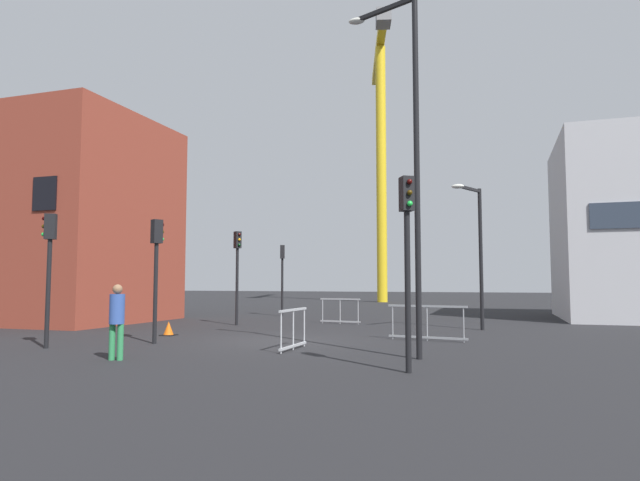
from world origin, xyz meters
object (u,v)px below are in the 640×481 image
Objects in this scene: streetlamp_tall at (409,144)px; traffic_light_near at (407,240)px; streetlamp_short at (477,242)px; traffic_light_far at (156,259)px; traffic_cone_on_verge at (169,329)px; construction_crane at (381,129)px; traffic_light_verge at (49,257)px; traffic_light_corner at (282,268)px; pedestrian_walking at (117,316)px; traffic_light_median at (237,262)px.

streetlamp_tall is 2.25× the size of traffic_light_near.
streetlamp_short reaches higher than traffic_light_far.
streetlamp_tall is 18.85× the size of traffic_cone_on_verge.
traffic_light_verge is (-2.00, -35.90, -13.08)m from construction_crane.
construction_crane is 2.73× the size of streetlamp_tall.
traffic_light_corner is 16.41m from pedestrian_walking.
traffic_cone_on_verge is (0.24, -10.80, -2.30)m from traffic_light_corner.
traffic_cone_on_verge is at bearing -91.54° from construction_crane.
traffic_light_median is at bearing -177.13° from streetlamp_short.
traffic_light_median is 5.22m from traffic_cone_on_verge.
traffic_light_far is at bearing -84.65° from traffic_light_corner.
traffic_light_far is at bearing -89.78° from construction_crane.
streetlamp_short is 1.47× the size of traffic_light_far.
traffic_light_corner is (-8.78, 13.78, -2.61)m from streetlamp_tall.
traffic_light_corner reaches higher than pedestrian_walking.
streetlamp_short reaches higher than traffic_cone_on_verge.
streetlamp_short is 3.06× the size of pedestrian_walking.
traffic_light_verge is 2.83m from traffic_light_far.
streetlamp_tall reaches higher than traffic_light_corner.
streetlamp_short is 11.59m from traffic_light_corner.
traffic_light_near reaches higher than pedestrian_walking.
construction_crane is 13.85× the size of pedestrian_walking.
streetlamp_short is at bearing 2.87° from traffic_light_median.
streetlamp_short is 1.37× the size of traffic_light_median.
construction_crane is 37.15m from streetlamp_tall.
traffic_light_verge is 3.82m from pedestrian_walking.
traffic_cone_on_verge is at bearing -152.55° from streetlamp_short.
traffic_light_median reaches higher than traffic_light_corner.
traffic_light_median is at bearing -85.81° from traffic_light_corner.
traffic_light_far reaches higher than traffic_cone_on_verge.
streetlamp_tall is 2.26× the size of traffic_light_median.
pedestrian_walking is at bearing -126.32° from streetlamp_short.
traffic_cone_on_verge is (-0.22, -4.62, -2.41)m from traffic_light_median.
streetlamp_short is 14.33m from traffic_light_verge.
traffic_light_near reaches higher than traffic_light_median.
streetlamp_tall reaches higher than traffic_light_verge.
traffic_light_verge is 1.01× the size of traffic_light_far.
construction_crane is 6.18× the size of traffic_light_median.
traffic_light_corner is at bearing 119.68° from traffic_light_near.
traffic_light_corner is at bearing 95.35° from traffic_light_far.
streetlamp_tall is at bearing -19.26° from traffic_cone_on_verge.
traffic_light_corner reaches higher than traffic_light_far.
traffic_light_median reaches higher than pedestrian_walking.
traffic_light_median is at bearing 131.56° from traffic_light_near.
streetlamp_short is 13.19m from pedestrian_walking.
streetlamp_tall is at bearing -42.42° from traffic_light_median.
pedestrian_walking is (1.91, -9.99, -1.61)m from traffic_light_median.
streetlamp_tall is 2.41× the size of traffic_light_verge.
construction_crane reaches higher than pedestrian_walking.
streetlamp_short is at bearing 27.45° from traffic_cone_on_verge.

